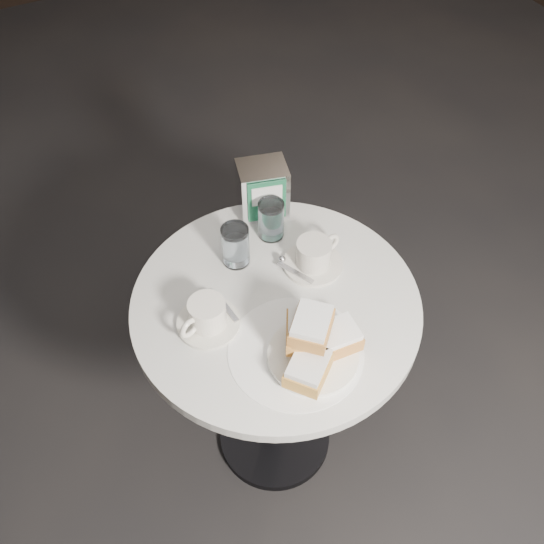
{
  "coord_description": "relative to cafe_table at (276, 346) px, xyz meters",
  "views": [
    {
      "loc": [
        -0.42,
        -0.79,
        1.89
      ],
      "look_at": [
        0.0,
        0.02,
        0.83
      ],
      "focal_mm": 40.0,
      "sensor_mm": 36.0,
      "label": 1
    }
  ],
  "objects": [
    {
      "name": "water_glass_right",
      "position": [
        0.09,
        0.2,
        0.25
      ],
      "size": [
        0.08,
        0.08,
        0.11
      ],
      "rotation": [
        0.0,
        0.0,
        -0.24
      ],
      "color": "silver",
      "rests_on": "cafe_table"
    },
    {
      "name": "beignet_plate",
      "position": [
        -0.0,
        -0.18,
        0.25
      ],
      "size": [
        0.26,
        0.26,
        0.13
      ],
      "rotation": [
        0.0,
        0.0,
        0.36
      ],
      "color": "white",
      "rests_on": "cafe_table"
    },
    {
      "name": "coffee_cup_left",
      "position": [
        -0.17,
        0.01,
        0.23
      ],
      "size": [
        0.19,
        0.19,
        0.08
      ],
      "rotation": [
        0.0,
        0.0,
        0.36
      ],
      "color": "silver",
      "rests_on": "cafe_table"
    },
    {
      "name": "water_glass_left",
      "position": [
        -0.03,
        0.16,
        0.25
      ],
      "size": [
        0.08,
        0.08,
        0.11
      ],
      "rotation": [
        0.0,
        0.0,
        -0.17
      ],
      "color": "white",
      "rests_on": "cafe_table"
    },
    {
      "name": "napkin_dispenser",
      "position": [
        0.12,
        0.3,
        0.27
      ],
      "size": [
        0.15,
        0.13,
        0.15
      ],
      "rotation": [
        0.0,
        0.0,
        -0.26
      ],
      "color": "silver",
      "rests_on": "cafe_table"
    },
    {
      "name": "cafe_table",
      "position": [
        0.0,
        0.0,
        0.0
      ],
      "size": [
        0.7,
        0.7,
        0.74
      ],
      "color": "black",
      "rests_on": "ground"
    },
    {
      "name": "coffee_cup_right",
      "position": [
        0.14,
        0.06,
        0.23
      ],
      "size": [
        0.18,
        0.18,
        0.08
      ],
      "rotation": [
        0.0,
        0.0,
        0.19
      ],
      "color": "silver",
      "rests_on": "cafe_table"
    },
    {
      "name": "ground",
      "position": [
        0.0,
        0.0,
        -0.55
      ],
      "size": [
        7.0,
        7.0,
        0.0
      ],
      "primitive_type": "plane",
      "color": "black",
      "rests_on": "ground"
    },
    {
      "name": "sugar_spill",
      "position": [
        -0.03,
        -0.15,
        0.2
      ],
      "size": [
        0.33,
        0.33,
        0.0
      ],
      "primitive_type": "cylinder",
      "rotation": [
        0.0,
        0.0,
        0.09
      ],
      "color": "white",
      "rests_on": "cafe_table"
    }
  ]
}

